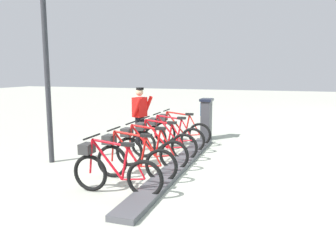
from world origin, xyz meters
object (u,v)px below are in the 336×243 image
lamp_post (45,38)px  bike_docked_2 (160,142)px  bike_docked_4 (132,158)px  payment_kiosk (206,118)px  bike_docked_1 (171,135)px  bike_docked_0 (179,130)px  bike_docked_3 (148,149)px  worker_near_rack (140,114)px  bike_docked_5 (113,170)px

lamp_post → bike_docked_2: bearing=-155.0°
bike_docked_4 → bike_docked_2: bearing=-90.0°
payment_kiosk → bike_docked_1: 1.94m
bike_docked_0 → bike_docked_3: (0.00, 2.46, 0.00)m
payment_kiosk → bike_docked_4: payment_kiosk is taller
payment_kiosk → bike_docked_4: (0.57, 4.30, -0.24)m
bike_docked_2 → bike_docked_3: bearing=90.0°
bike_docked_4 → lamp_post: size_ratio=0.39×
bike_docked_0 → lamp_post: lamp_post is taller
bike_docked_1 → worker_near_rack: bearing=-23.9°
bike_docked_0 → bike_docked_5: same height
payment_kiosk → bike_docked_3: payment_kiosk is taller
bike_docked_1 → bike_docked_4: size_ratio=1.00×
payment_kiosk → bike_docked_3: 3.53m
bike_docked_5 → payment_kiosk: bearing=-96.4°
bike_docked_0 → bike_docked_3: size_ratio=1.00×
bike_docked_1 → bike_docked_4: (0.00, 2.46, 0.00)m
bike_docked_1 → lamp_post: bearing=39.2°
bike_docked_2 → bike_docked_4: same height
bike_docked_0 → bike_docked_4: size_ratio=1.00×
bike_docked_5 → lamp_post: (2.34, -1.37, 2.43)m
bike_docked_3 → lamp_post: bearing=6.6°
bike_docked_3 → bike_docked_1: bearing=-90.0°
bike_docked_3 → bike_docked_2: bearing=-90.0°
bike_docked_2 → lamp_post: (2.34, 1.09, 2.43)m
lamp_post → bike_docked_3: bearing=-173.4°
bike_docked_1 → bike_docked_3: (0.00, 1.64, 0.00)m
worker_near_rack → lamp_post: 3.33m
bike_docked_1 → bike_docked_4: same height
payment_kiosk → bike_docked_0: payment_kiosk is taller
bike_docked_2 → bike_docked_4: bearing=90.0°
lamp_post → bike_docked_1: bearing=-140.8°
bike_docked_3 → bike_docked_4: bearing=90.0°
bike_docked_1 → bike_docked_2: (0.00, 0.82, 0.00)m
bike_docked_3 → lamp_post: size_ratio=0.39×
bike_docked_1 → bike_docked_5: (0.00, 3.28, 0.00)m
bike_docked_1 → worker_near_rack: (1.09, -0.48, 0.48)m
bike_docked_1 → bike_docked_3: bearing=90.0°
bike_docked_1 → bike_docked_3: 1.64m
bike_docked_2 → bike_docked_5: (0.00, 2.46, 0.00)m
bike_docked_3 → bike_docked_4: 0.82m
worker_near_rack → bike_docked_1: bearing=156.1°
bike_docked_3 → lamp_post: 3.39m
bike_docked_0 → bike_docked_3: bearing=90.0°
payment_kiosk → bike_docked_3: (0.57, 3.48, -0.24)m
bike_docked_0 → bike_docked_2: same height
bike_docked_1 → bike_docked_3: same height
bike_docked_0 → bike_docked_4: (0.00, 3.28, 0.00)m
worker_near_rack → lamp_post: lamp_post is taller
bike_docked_5 → bike_docked_0: bearing=-90.0°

